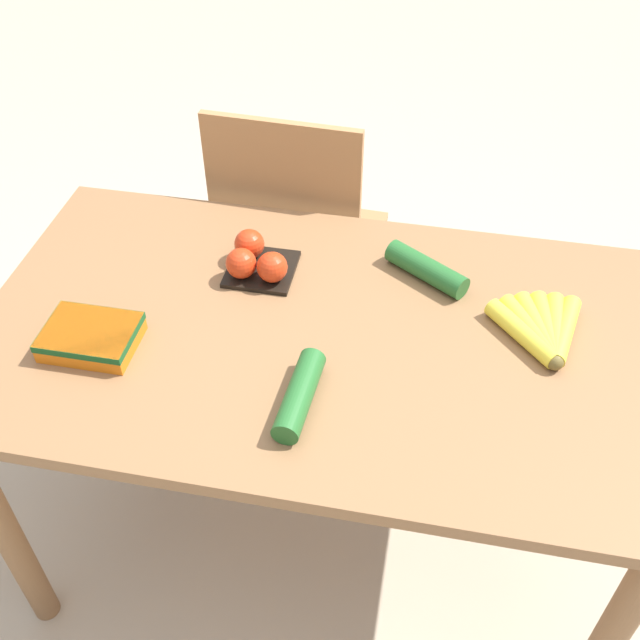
% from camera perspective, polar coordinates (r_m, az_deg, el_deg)
% --- Properties ---
extents(ground_plane, '(12.00, 12.00, 0.00)m').
position_cam_1_polar(ground_plane, '(2.08, 0.00, -16.04)').
color(ground_plane, '#B7A88E').
extents(dining_table, '(1.36, 0.78, 0.76)m').
position_cam_1_polar(dining_table, '(1.55, 0.00, -3.75)').
color(dining_table, olive).
rests_on(dining_table, ground_plane).
extents(chair, '(0.44, 0.42, 0.95)m').
position_cam_1_polar(chair, '(2.10, -1.70, 5.44)').
color(chair, '#A87547').
rests_on(chair, ground_plane).
extents(banana_bunch, '(0.19, 0.20, 0.04)m').
position_cam_1_polar(banana_bunch, '(1.51, 16.58, -0.79)').
color(banana_bunch, brown).
rests_on(banana_bunch, dining_table).
extents(tomato_pack, '(0.14, 0.14, 0.07)m').
position_cam_1_polar(tomato_pack, '(1.59, -4.93, 4.56)').
color(tomato_pack, black).
rests_on(tomato_pack, dining_table).
extents(carrot_bag, '(0.17, 0.13, 0.04)m').
position_cam_1_polar(carrot_bag, '(1.49, -17.08, -1.15)').
color(carrot_bag, orange).
rests_on(carrot_bag, dining_table).
extents(cucumber_near, '(0.19, 0.14, 0.05)m').
position_cam_1_polar(cucumber_near, '(1.59, 8.11, 3.87)').
color(cucumber_near, '#236028').
rests_on(cucumber_near, dining_table).
extents(cucumber_far, '(0.06, 0.19, 0.05)m').
position_cam_1_polar(cucumber_far, '(1.33, -1.45, -5.73)').
color(cucumber_far, '#236028').
rests_on(cucumber_far, dining_table).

